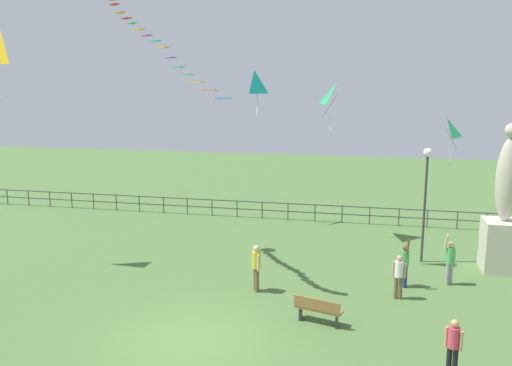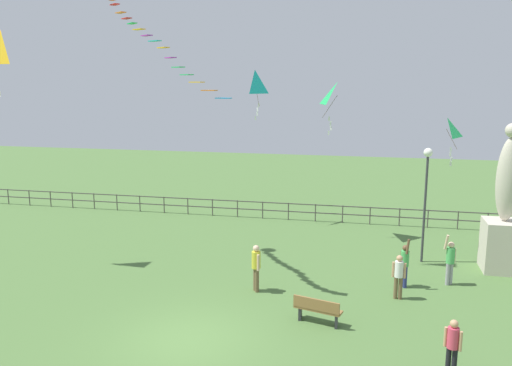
{
  "view_description": "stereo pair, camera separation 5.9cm",
  "coord_description": "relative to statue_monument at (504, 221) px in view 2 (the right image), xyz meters",
  "views": [
    {
      "loc": [
        4.91,
        -13.34,
        7.38
      ],
      "look_at": [
        0.72,
        6.09,
        3.54
      ],
      "focal_mm": 36.72,
      "sensor_mm": 36.0,
      "label": 1
    },
    {
      "loc": [
        4.97,
        -13.33,
        7.38
      ],
      "look_at": [
        0.72,
        6.09,
        3.54
      ],
      "focal_mm": 36.72,
      "sensor_mm": 36.0,
      "label": 2
    }
  ],
  "objects": [
    {
      "name": "person_1",
      "position": [
        -9.06,
        -4.13,
        -1.03
      ],
      "size": [
        0.32,
        0.45,
        1.71
      ],
      "color": "brown",
      "rests_on": "ground_plane"
    },
    {
      "name": "streamer_kite",
      "position": [
        -15.3,
        -1.08,
        8.55
      ],
      "size": [
        6.6,
        4.56,
        4.63
      ],
      "color": "orange"
    },
    {
      "name": "kite_1",
      "position": [
        -6.85,
        3.19,
        4.71
      ],
      "size": [
        1.15,
        1.26,
        2.35
      ],
      "color": "#1EB759"
    },
    {
      "name": "kite_3",
      "position": [
        -1.97,
        3.06,
        3.25
      ],
      "size": [
        0.94,
        1.13,
        2.09
      ],
      "color": "#1EB759"
    },
    {
      "name": "ground_plane",
      "position": [
        -10.25,
        -8.11,
        -2.02
      ],
      "size": [
        80.0,
        80.0,
        0.0
      ],
      "primitive_type": "plane",
      "color": "#4C7038"
    },
    {
      "name": "park_bench",
      "position": [
        -6.66,
        -6.24,
        -1.55
      ],
      "size": [
        1.56,
        0.8,
        0.85
      ],
      "color": "olive",
      "rests_on": "ground_plane"
    },
    {
      "name": "person_4",
      "position": [
        -3.03,
        -8.48,
        -1.13
      ],
      "size": [
        0.42,
        0.28,
        1.54
      ],
      "color": "black",
      "rests_on": "ground_plane"
    },
    {
      "name": "waterfront_railing",
      "position": [
        -10.68,
        5.89,
        -1.39
      ],
      "size": [
        36.01,
        0.06,
        0.95
      ],
      "color": "#4C4742",
      "rests_on": "ground_plane"
    },
    {
      "name": "person_2",
      "position": [
        -2.22,
        -2.0,
        -1.05
      ],
      "size": [
        0.49,
        0.37,
        1.93
      ],
      "color": "#99999E",
      "rests_on": "ground_plane"
    },
    {
      "name": "lamppost",
      "position": [
        -2.97,
        0.41,
        1.42
      ],
      "size": [
        0.36,
        0.36,
        4.78
      ],
      "color": "#38383D",
      "rests_on": "ground_plane"
    },
    {
      "name": "person_3",
      "position": [
        -3.87,
        -2.61,
        -1.08
      ],
      "size": [
        0.3,
        0.48,
        1.88
      ],
      "color": "navy",
      "rests_on": "ground_plane"
    },
    {
      "name": "person_0",
      "position": [
        -4.13,
        -3.75,
        -1.11
      ],
      "size": [
        0.47,
        0.29,
        1.57
      ],
      "color": "brown",
      "rests_on": "ground_plane"
    },
    {
      "name": "kite_4",
      "position": [
        -11.13,
        5.09,
        5.3
      ],
      "size": [
        0.82,
        1.03,
        2.53
      ],
      "color": "#19B2B2"
    },
    {
      "name": "kite_0",
      "position": [
        -19.41,
        -3.1,
        6.59
      ],
      "size": [
        1.1,
        0.86,
        2.5
      ],
      "color": "yellow"
    },
    {
      "name": "statue_monument",
      "position": [
        0.0,
        0.0,
        0.0
      ],
      "size": [
        1.47,
        1.47,
        5.86
      ],
      "color": "beige",
      "rests_on": "ground_plane"
    }
  ]
}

